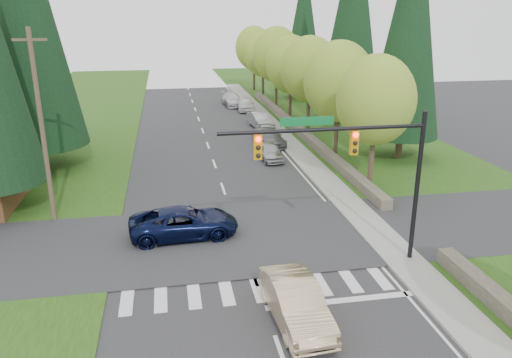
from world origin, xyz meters
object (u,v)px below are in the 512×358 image
object	(u,v)px
suv_navy	(184,223)
parked_car_b	(269,137)
parked_car_c	(260,120)
parked_car_a	(269,152)
parked_car_d	(246,104)
parked_car_e	(233,100)
sedan_champagne	(296,302)

from	to	relation	value
suv_navy	parked_car_b	distance (m)	18.60
parked_car_b	parked_car_c	distance (m)	6.64
parked_car_c	parked_car_b	bearing A→B (deg)	-101.06
parked_car_a	parked_car_d	xyz separation A→B (m)	(1.40, 19.83, 0.11)
parked_car_d	parked_car_a	bearing A→B (deg)	-88.71
parked_car_a	parked_car_e	world-z (taller)	parked_car_e
suv_navy	parked_car_e	xyz separation A→B (m)	(7.26, 35.64, -0.02)
parked_car_c	parked_car_d	world-z (taller)	parked_car_d
parked_car_c	parked_car_e	bearing A→B (deg)	88.10
parked_car_a	parked_car_d	bearing A→B (deg)	80.81
parked_car_c	sedan_champagne	bearing A→B (deg)	-105.32
parked_car_c	parked_car_d	distance (m)	8.89
parked_car_b	parked_car_c	xyz separation A→B (m)	(0.49, 6.62, 0.04)
parked_car_b	parked_car_e	size ratio (longest dim) A/B	0.95
parked_car_d	suv_navy	bearing A→B (deg)	-99.07
parked_car_b	parked_car_d	xyz separation A→B (m)	(0.49, 15.52, 0.07)
parked_car_c	parked_car_d	size ratio (longest dim) A/B	1.00
parked_car_c	parked_car_d	xyz separation A→B (m)	(0.00, 8.89, 0.03)
parked_car_b	parked_car_d	bearing A→B (deg)	83.16
suv_navy	parked_car_a	size ratio (longest dim) A/B	1.41
parked_car_e	parked_car_a	bearing A→B (deg)	-95.46
sedan_champagne	parked_car_a	distance (m)	20.77
sedan_champagne	parked_car_d	size ratio (longest dim) A/B	1.05
sedan_champagne	parked_car_c	size ratio (longest dim) A/B	1.05
sedan_champagne	parked_car_d	world-z (taller)	sedan_champagne
parked_car_d	parked_car_e	world-z (taller)	parked_car_d
parked_car_b	parked_car_c	world-z (taller)	parked_car_c
suv_navy	parked_car_c	bearing A→B (deg)	-22.78
sedan_champagne	parked_car_b	size ratio (longest dim) A/B	0.98
parked_car_a	parked_car_c	size ratio (longest dim) A/B	0.86
suv_navy	parked_car_d	world-z (taller)	parked_car_d
sedan_champagne	parked_car_a	xyz separation A→B (m)	(3.28, 20.51, -0.12)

